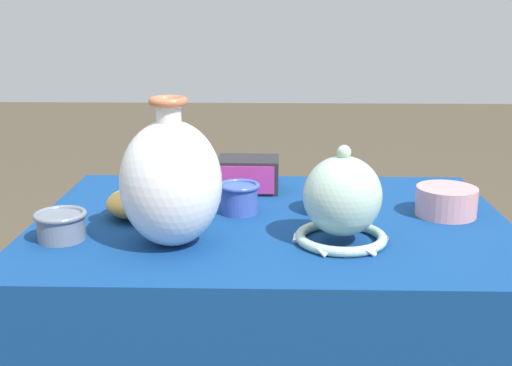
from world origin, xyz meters
name	(u,v)px	position (x,y,z in m)	size (l,w,h in m)	color
display_table	(270,248)	(0.00, -0.01, 0.66)	(1.12, 0.80, 0.73)	olive
vase_tall_bulbous	(169,182)	(-0.21, -0.18, 0.87)	(0.21, 0.21, 0.32)	white
vase_dome_bell	(340,202)	(0.15, -0.16, 0.82)	(0.21, 0.20, 0.22)	#A8CCB7
mosaic_tile_box	(247,174)	(-0.07, 0.24, 0.78)	(0.17, 0.13, 0.09)	#232328
cup_wide_cobalt	(238,197)	(-0.08, 0.04, 0.77)	(0.10, 0.10, 0.08)	#3851A8
jar_round_ivory	(331,192)	(0.15, 0.05, 0.78)	(0.13, 0.13, 0.12)	white
pot_squat_rose	(445,201)	(0.42, 0.03, 0.77)	(0.15, 0.15, 0.07)	#D19399
bowl_shallow_ochre	(136,203)	(-0.32, 0.00, 0.77)	(0.15, 0.15, 0.07)	gold
cup_wide_slate	(59,225)	(-0.46, -0.16, 0.76)	(0.11, 0.11, 0.06)	slate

